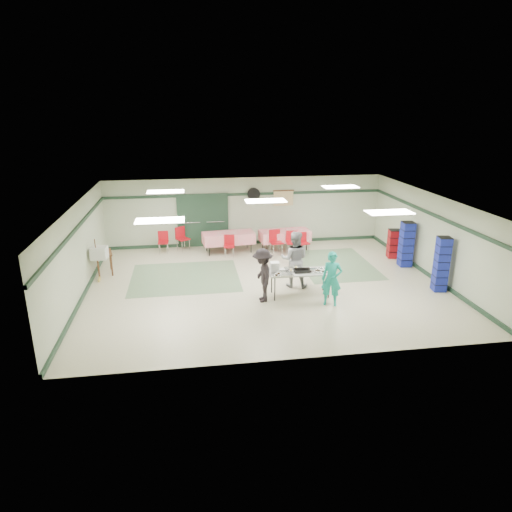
{
  "coord_description": "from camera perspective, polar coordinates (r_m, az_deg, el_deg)",
  "views": [
    {
      "loc": [
        -2.31,
        -13.21,
        5.39
      ],
      "look_at": [
        -0.33,
        -0.3,
        1.06
      ],
      "focal_mm": 32.0,
      "sensor_mm": 36.0,
      "label": 1
    }
  ],
  "objects": [
    {
      "name": "green_patch_a",
      "position": [
        15.19,
        -8.86,
        -2.65
      ],
      "size": [
        3.5,
        3.0,
        0.01
      ],
      "primitive_type": "cube",
      "color": "gray",
      "rests_on": "floor"
    },
    {
      "name": "green_patch_b",
      "position": [
        16.47,
        9.88,
        -1.02
      ],
      "size": [
        2.5,
        3.5,
        0.01
      ],
      "primitive_type": "cube",
      "color": "gray",
      "rests_on": "floor"
    },
    {
      "name": "trim_right",
      "position": [
        15.69,
        21.35,
        4.79
      ],
      "size": [
        0.06,
        9.0,
        0.1
      ],
      "primitive_type": "cube",
      "rotation": [
        0.0,
        0.0,
        1.57
      ],
      "color": "#1E3827",
      "rests_on": "wall_back"
    },
    {
      "name": "dining_table_a",
      "position": [
        17.81,
        3.62,
        2.61
      ],
      "size": [
        1.98,
        1.0,
        0.77
      ],
      "rotation": [
        0.0,
        0.0,
        0.08
      ],
      "color": "red",
      "rests_on": "floor"
    },
    {
      "name": "baseboard_back",
      "position": [
        18.61,
        -1.2,
        1.7
      ],
      "size": [
        11.0,
        0.06,
        0.12
      ],
      "primitive_type": "cube",
      "color": "#1E3827",
      "rests_on": "floor"
    },
    {
      "name": "trim_back",
      "position": [
        18.14,
        -1.25,
        7.74
      ],
      "size": [
        11.0,
        0.06,
        0.1
      ],
      "primitive_type": "cube",
      "color": "#1E3827",
      "rests_on": "wall_back"
    },
    {
      "name": "crate_stack_red",
      "position": [
        17.55,
        16.85,
        1.47
      ],
      "size": [
        0.47,
        0.47,
        1.07
      ],
      "primitive_type": "cube",
      "rotation": [
        0.0,
        0.0,
        -0.17
      ],
      "color": "maroon",
      "rests_on": "floor"
    },
    {
      "name": "ceiling",
      "position": [
        13.67,
        1.2,
        7.0
      ],
      "size": [
        11.0,
        11.0,
        0.0
      ],
      "primitive_type": "plane",
      "rotation": [
        3.14,
        0.0,
        0.0
      ],
      "color": "silver",
      "rests_on": "wall_back"
    },
    {
      "name": "scroll_banner",
      "position": [
        18.4,
        3.44,
        7.22
      ],
      "size": [
        0.8,
        0.02,
        0.6
      ],
      "primitive_type": "cube",
      "color": "#DBC789",
      "rests_on": "wall_back"
    },
    {
      "name": "wall_fan",
      "position": [
        18.15,
        -0.29,
        7.75
      ],
      "size": [
        0.5,
        0.1,
        0.5
      ],
      "primitive_type": "cylinder",
      "rotation": [
        1.57,
        0.0,
        0.0
      ],
      "color": "black",
      "rests_on": "wall_back"
    },
    {
      "name": "dining_table_b",
      "position": [
        17.49,
        -3.45,
        2.32
      ],
      "size": [
        2.02,
        1.06,
        0.77
      ],
      "rotation": [
        0.0,
        0.0,
        0.11
      ],
      "color": "red",
      "rests_on": "floor"
    },
    {
      "name": "broom",
      "position": [
        15.35,
        -19.22,
        -0.38
      ],
      "size": [
        0.08,
        0.23,
        1.4
      ],
      "primitive_type": "cylinder",
      "rotation": [
        0.14,
        0.0,
        -0.21
      ],
      "color": "brown",
      "rests_on": "floor"
    },
    {
      "name": "crate_stack_blue_b",
      "position": [
        14.77,
        22.17,
        -0.97
      ],
      "size": [
        0.42,
        0.42,
        1.7
      ],
      "primitive_type": "cube",
      "rotation": [
        0.0,
        0.0,
        -0.15
      ],
      "color": "navy",
      "rests_on": "floor"
    },
    {
      "name": "office_printer",
      "position": [
        15.28,
        -19.01,
        0.38
      ],
      "size": [
        0.52,
        0.47,
        0.39
      ],
      "primitive_type": "cube",
      "rotation": [
        0.0,
        0.0,
        -0.09
      ],
      "color": "silver",
      "rests_on": "printer_table"
    },
    {
      "name": "serving_table",
      "position": [
        13.44,
        5.54,
        -2.09
      ],
      "size": [
        1.87,
        0.8,
        0.76
      ],
      "rotation": [
        0.0,
        0.0,
        -0.03
      ],
      "color": "beige",
      "rests_on": "floor"
    },
    {
      "name": "volunteer_grey",
      "position": [
        14.05,
        4.83,
        -0.42
      ],
      "size": [
        1.02,
        0.9,
        1.77
      ],
      "primitive_type": "imported",
      "rotation": [
        0.0,
        0.0,
        2.84
      ],
      "color": "gray",
      "rests_on": "floor"
    },
    {
      "name": "chair_a",
      "position": [
        17.33,
        4.47,
        2.02
      ],
      "size": [
        0.43,
        0.43,
        0.87
      ],
      "rotation": [
        0.0,
        0.0,
        -0.07
      ],
      "color": "#B60E1B",
      "rests_on": "floor"
    },
    {
      "name": "wall_back",
      "position": [
        18.31,
        -1.24,
        5.6
      ],
      "size": [
        11.0,
        0.0,
        11.0
      ],
      "primitive_type": "plane",
      "rotation": [
        1.57,
        0.0,
        0.0
      ],
      "color": "#B1BCA0",
      "rests_on": "floor"
    },
    {
      "name": "baking_pan",
      "position": [
        13.38,
        5.8,
        -1.82
      ],
      "size": [
        0.5,
        0.32,
        0.08
      ],
      "primitive_type": "cube",
      "rotation": [
        0.0,
        0.0,
        -0.03
      ],
      "color": "black",
      "rests_on": "serving_table"
    },
    {
      "name": "door_frame",
      "position": [
        18.16,
        -6.64,
        4.4
      ],
      "size": [
        2.0,
        0.03,
        2.15
      ],
      "primitive_type": "cube",
      "color": "#1E3827",
      "rests_on": "floor"
    },
    {
      "name": "double_door_right",
      "position": [
        18.2,
        -5.13,
        4.48
      ],
      "size": [
        0.9,
        0.06,
        2.1
      ],
      "primitive_type": "cube",
      "color": "gray",
      "rests_on": "floor"
    },
    {
      "name": "crate_stack_blue_a",
      "position": [
        16.68,
        18.27,
        1.4
      ],
      "size": [
        0.44,
        0.44,
        1.59
      ],
      "primitive_type": "cube",
      "rotation": [
        0.0,
        0.0,
        -0.07
      ],
      "color": "navy",
      "rests_on": "floor"
    },
    {
      "name": "chair_d",
      "position": [
        16.96,
        -3.36,
        1.57
      ],
      "size": [
        0.43,
        0.43,
        0.82
      ],
      "rotation": [
        0.0,
        0.0,
        -0.13
      ],
      "color": "#B60E1B",
      "rests_on": "floor"
    },
    {
      "name": "chair_loose_b",
      "position": [
        17.74,
        -11.52,
        2.0
      ],
      "size": [
        0.39,
        0.39,
        0.83
      ],
      "rotation": [
        0.0,
        0.0,
        -0.02
      ],
      "color": "#B60E1B",
      "rests_on": "floor"
    },
    {
      "name": "sheet_tray_right",
      "position": [
        13.47,
        7.71,
        -1.87
      ],
      "size": [
        0.54,
        0.42,
        0.02
      ],
      "primitive_type": "cube",
      "rotation": [
        0.0,
        0.0,
        -0.03
      ],
      "color": "silver",
      "rests_on": "serving_table"
    },
    {
      "name": "sheet_tray_left",
      "position": [
        13.14,
        3.28,
        -2.25
      ],
      "size": [
        0.6,
        0.46,
        0.02
      ],
      "primitive_type": "cube",
      "rotation": [
        0.0,
        0.0,
        -0.03
      ],
      "color": "silver",
      "rests_on": "serving_table"
    },
    {
      "name": "trim_left",
      "position": [
        13.98,
        -21.52,
        3.23
      ],
      "size": [
        0.06,
        9.0,
        0.1
      ],
      "primitive_type": "cube",
      "rotation": [
        0.0,
        0.0,
        1.57
      ],
      "color": "#1E3827",
      "rests_on": "wall_back"
    },
    {
      "name": "volunteer_dark",
      "position": [
        12.99,
        0.83,
        -2.43
      ],
      "size": [
        0.59,
        1.01,
        1.57
      ],
      "primitive_type": "imported",
      "rotation": [
        0.0,
        0.0,
        -1.57
      ],
      "color": "black",
      "rests_on": "floor"
    },
    {
      "name": "volunteer_teal",
      "position": [
        12.91,
        9.45,
        -2.84
      ],
      "size": [
        0.66,
        0.55,
        1.56
      ],
      "primitive_type": "imported",
      "rotation": [
        0.0,
        0.0,
        -0.36
      ],
      "color": "teal",
      "rests_on": "floor"
    },
    {
      "name": "wall_left",
      "position": [
        14.17,
        -21.31,
        0.5
      ],
      "size": [
        0.0,
        9.0,
        9.0
      ],
      "primitive_type": "plane",
      "rotation": [
        1.57,
        0.0,
        1.57
      ],
      "color": "#B1BCA0",
      "rests_on": "floor"
    },
    {
      "name": "baseboard_left",
      "position": [
        14.59,
        -20.62,
        -4.32
      ],
      "size": [
        0.06,
        9.0,
        0.12
      ],
      "primitive_type": "cube",
      "rotation": [
        0.0,
        0.0,
        1.57
      ],
      "color": "#1E3827",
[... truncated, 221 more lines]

